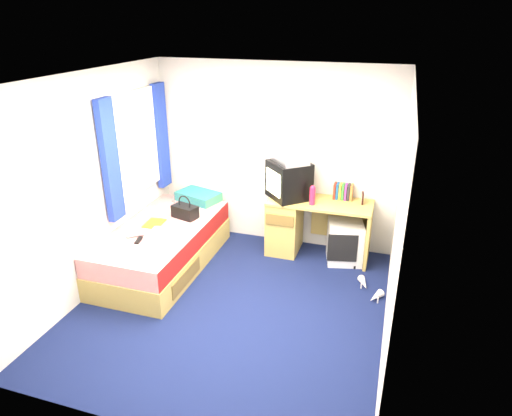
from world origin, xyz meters
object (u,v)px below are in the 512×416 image
(desk, at_px, (298,223))
(magazine, at_px, (154,223))
(handbag, at_px, (185,211))
(pillow, at_px, (198,196))
(towel, at_px, (163,236))
(colour_swatch_fan, at_px, (146,247))
(water_bottle, at_px, (135,234))
(storage_cube, at_px, (345,242))
(bed, at_px, (163,247))
(vcr, at_px, (290,159))
(aerosol_can, at_px, (311,191))
(white_heels, at_px, (369,290))
(crt_tv, at_px, (289,180))
(pink_water_bottle, at_px, (312,196))
(picture_frame, at_px, (363,198))
(remote_control, at_px, (139,240))

(desk, distance_m, magazine, 1.83)
(desk, xyz_separation_m, handbag, (-1.34, -0.55, 0.22))
(pillow, height_order, handbag, handbag)
(towel, height_order, colour_swatch_fan, towel)
(water_bottle, bearing_deg, storage_cube, 26.58)
(handbag, relative_size, magazine, 1.26)
(bed, bearing_deg, vcr, 33.16)
(aerosol_can, relative_size, white_heels, 0.39)
(colour_swatch_fan, bearing_deg, crt_tv, 48.59)
(crt_tv, bearing_deg, pink_water_bottle, 24.33)
(desk, height_order, vcr, vcr)
(bed, relative_size, pink_water_bottle, 9.03)
(picture_frame, relative_size, remote_control, 0.88)
(magazine, bearing_deg, pillow, 76.38)
(desk, xyz_separation_m, colour_swatch_fan, (-1.39, -1.42, 0.14))
(pillow, distance_m, crt_tv, 1.33)
(desk, xyz_separation_m, picture_frame, (0.78, 0.09, 0.41))
(desk, distance_m, towel, 1.78)
(storage_cube, bearing_deg, bed, -171.92)
(magazine, relative_size, water_bottle, 1.40)
(desk, bearing_deg, magazine, -152.70)
(crt_tv, distance_m, remote_control, 1.98)
(storage_cube, distance_m, water_bottle, 2.57)
(magazine, bearing_deg, crt_tv, 29.52)
(pink_water_bottle, distance_m, remote_control, 2.13)
(storage_cube, height_order, magazine, magazine)
(colour_swatch_fan, bearing_deg, white_heels, 15.97)
(white_heels, bearing_deg, crt_tv, 147.52)
(pink_water_bottle, xyz_separation_m, white_heels, (0.81, -0.59, -0.82))
(towel, bearing_deg, storage_cube, 30.42)
(picture_frame, distance_m, handbag, 2.23)
(water_bottle, bearing_deg, bed, 64.26)
(bed, xyz_separation_m, pillow, (0.09, 0.91, 0.33))
(storage_cube, distance_m, remote_control, 2.53)
(pillow, distance_m, storage_cube, 2.07)
(magazine, xyz_separation_m, remote_control, (0.06, -0.46, 0.00))
(bed, xyz_separation_m, aerosol_can, (1.63, 0.95, 0.58))
(crt_tv, relative_size, towel, 2.05)
(bed, relative_size, crt_tv, 3.09)
(towel, relative_size, water_bottle, 1.58)
(crt_tv, xyz_separation_m, handbag, (-1.20, -0.55, -0.36))
(crt_tv, xyz_separation_m, vcr, (0.00, 0.00, 0.28))
(crt_tv, bearing_deg, white_heels, 14.58)
(vcr, bearing_deg, white_heels, 17.17)
(crt_tv, distance_m, magazine, 1.76)
(pillow, bearing_deg, pink_water_bottle, -5.77)
(colour_swatch_fan, bearing_deg, towel, 66.61)
(desk, distance_m, picture_frame, 0.89)
(bed, xyz_separation_m, desk, (1.50, 0.89, 0.14))
(aerosol_can, xyz_separation_m, magazine, (-1.76, -0.90, -0.30))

